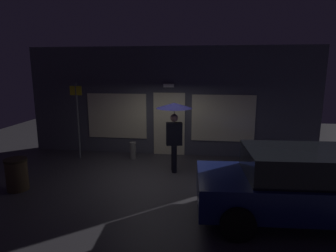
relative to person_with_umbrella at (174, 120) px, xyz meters
name	(u,v)px	position (x,y,z in m)	size (l,w,h in m)	color
ground_plane	(159,177)	(-0.36, -0.49, -1.56)	(18.00, 18.00, 0.00)	#38353A
building_facade	(170,102)	(-0.36, 1.86, 0.30)	(10.07, 0.48, 3.76)	#4C4C56
person_with_umbrella	(174,120)	(0.00, 0.00, 0.00)	(1.04, 1.04, 2.06)	black
parked_car	(306,185)	(2.93, -2.39, -0.82)	(4.41, 2.12, 1.45)	navy
street_sign_post	(78,117)	(-3.33, 0.83, -0.11)	(0.40, 0.07, 2.56)	#595B60
sidewalk_bollard	(133,150)	(-1.52, 1.02, -1.27)	(0.22, 0.22, 0.58)	slate
trash_bin	(17,174)	(-3.78, -1.83, -1.15)	(0.55, 0.55, 0.81)	#473823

